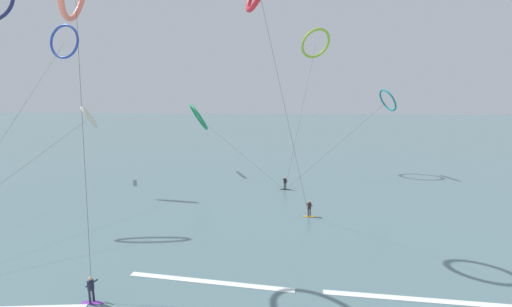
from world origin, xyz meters
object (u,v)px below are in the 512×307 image
Objects in this scene: kite_emerald at (199,117)px; surfer_amber at (309,210)px; kite_ivory at (89,117)px; kite_lime at (316,43)px; surfer_violet at (91,292)px; kite_cobalt at (64,42)px; kite_teal at (388,100)px; surfer_charcoal at (285,184)px.

surfer_amber is at bearing -163.06° from kite_emerald.
kite_ivory is 1.89× the size of kite_emerald.
kite_lime is 1.43× the size of kite_emerald.
surfer_violet is 0.06× the size of kite_ivory.
kite_emerald is at bearing 50.26° from kite_cobalt.
kite_teal reaches higher than kite_ivory.
kite_cobalt is at bearing 164.63° from kite_ivory.
kite_ivory is at bearing -11.78° from kite_lime.
kite_teal is at bearing -21.01° from surfer_violet.
surfer_violet is (-14.19, -15.52, 0.00)m from surfer_amber.
surfer_violet is at bearing 129.51° from kite_teal.
kite_ivory is 44.30m from kite_teal.
kite_cobalt reaches higher than kite_teal.
surfer_violet is (-11.88, -25.31, 0.00)m from surfer_charcoal.
kite_emerald is at bearing -95.26° from surfer_amber.
surfer_charcoal is 29.65m from kite_ivory.
kite_emerald is at bearing -170.74° from surfer_charcoal.
kite_teal is at bearing 139.39° from kite_lime.
surfer_charcoal is 32.73m from kite_cobalt.
kite_cobalt is at bearing -131.85° from surfer_charcoal.
surfer_amber is 34.48m from kite_ivory.
surfer_amber is 1.00× the size of surfer_violet.
kite_teal is (42.94, 11.86, -7.29)m from kite_cobalt.
surfer_violet is at bearing 160.67° from kite_emerald.
surfer_amber and surfer_violet have the same top height.
kite_cobalt is at bearing 92.49° from kite_teal.
kite_cobalt reaches higher than surfer_amber.
kite_emerald reaches higher than surfer_charcoal.
kite_emerald reaches higher than surfer_amber.
surfer_charcoal is at bearing -120.96° from surfer_amber.
kite_lime reaches higher than kite_emerald.
kite_cobalt reaches higher than kite_emerald.
surfer_violet is 36.05m from kite_emerald.
surfer_violet is at bearing 39.44° from kite_lime.
kite_cobalt reaches higher than kite_ivory.
surfer_charcoal is at bearing -8.60° from surfer_violet.
kite_ivory is (-16.30, 29.30, 8.32)m from surfer_violet.
kite_teal is 29.26m from kite_emerald.
kite_lime is at bearing -102.04° from kite_emerald.
kite_teal is (10.86, -2.60, -8.82)m from kite_lime.
kite_lime reaches higher than kite_teal.
kite_teal is at bearing -105.70° from kite_ivory.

